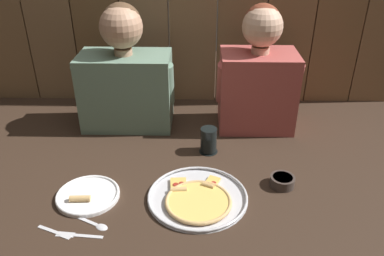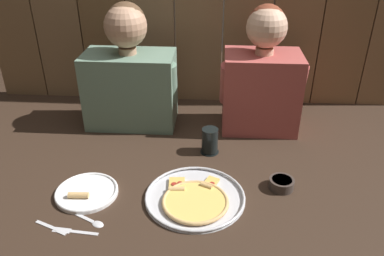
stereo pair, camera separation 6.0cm
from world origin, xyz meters
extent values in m
plane|color=#332319|center=(0.00, 0.00, 0.00)|extent=(3.20, 3.20, 0.00)
cylinder|color=silver|center=(0.04, -0.10, 0.00)|extent=(0.36, 0.36, 0.01)
torus|color=silver|center=(0.04, -0.10, 0.01)|extent=(0.36, 0.36, 0.01)
cylinder|color=#B23823|center=(0.04, -0.14, 0.01)|extent=(0.23, 0.23, 0.00)
cylinder|color=#EFC660|center=(0.04, -0.14, 0.01)|extent=(0.22, 0.22, 0.01)
torus|color=tan|center=(0.04, -0.14, 0.01)|extent=(0.24, 0.24, 0.01)
cube|color=#EABC56|center=(-0.04, -0.04, 0.01)|extent=(0.07, 0.08, 0.01)
cylinder|color=tan|center=(-0.03, -0.07, 0.02)|extent=(0.06, 0.02, 0.02)
cylinder|color=#A3281E|center=(-0.05, -0.04, 0.02)|extent=(0.02, 0.02, 0.00)
cylinder|color=#A3281E|center=(-0.03, -0.04, 0.02)|extent=(0.02, 0.02, 0.00)
cube|color=#EABC56|center=(0.09, -0.02, 0.01)|extent=(0.07, 0.08, 0.01)
cylinder|color=tan|center=(0.08, -0.05, 0.02)|extent=(0.05, 0.04, 0.02)
cylinder|color=#A3281E|center=(0.10, -0.03, 0.02)|extent=(0.02, 0.02, 0.00)
cylinder|color=white|center=(-0.36, -0.10, 0.01)|extent=(0.23, 0.23, 0.01)
torus|color=white|center=(-0.36, -0.10, 0.01)|extent=(0.23, 0.23, 0.01)
cylinder|color=tan|center=(-0.38, -0.14, 0.02)|extent=(0.07, 0.03, 0.02)
cylinder|color=black|center=(0.08, 0.21, 0.00)|extent=(0.08, 0.08, 0.01)
cylinder|color=black|center=(0.08, 0.21, 0.06)|extent=(0.07, 0.07, 0.11)
cylinder|color=#3D332D|center=(0.36, -0.02, 0.02)|extent=(0.09, 0.09, 0.04)
cylinder|color=#B23823|center=(0.36, -0.02, 0.03)|extent=(0.08, 0.08, 0.02)
cube|color=silver|center=(-0.45, -0.28, 0.00)|extent=(0.09, 0.05, 0.01)
cube|color=silver|center=(-0.39, -0.30, 0.00)|extent=(0.04, 0.03, 0.01)
cube|color=silver|center=(-0.31, -0.30, 0.00)|extent=(0.10, 0.02, 0.01)
cube|color=silver|center=(-0.39, -0.29, 0.00)|extent=(0.06, 0.03, 0.00)
cube|color=silver|center=(-0.34, -0.23, 0.00)|extent=(0.09, 0.05, 0.01)
ellipsoid|color=silver|center=(-0.28, -0.26, 0.00)|extent=(0.05, 0.05, 0.01)
cube|color=slate|center=(-0.31, 0.46, 0.18)|extent=(0.42, 0.23, 0.35)
cylinder|color=tan|center=(-0.31, 0.46, 0.37)|extent=(0.08, 0.08, 0.03)
sphere|color=tan|center=(-0.31, 0.46, 0.48)|extent=(0.19, 0.19, 0.19)
sphere|color=brown|center=(-0.31, 0.48, 0.49)|extent=(0.17, 0.17, 0.17)
cylinder|color=slate|center=(-0.49, 0.42, 0.23)|extent=(0.08, 0.13, 0.21)
cylinder|color=slate|center=(-0.12, 0.42, 0.23)|extent=(0.08, 0.11, 0.20)
cube|color=#AD4C47|center=(0.31, 0.46, 0.18)|extent=(0.34, 0.24, 0.36)
cylinder|color=#DBAD8E|center=(0.31, 0.46, 0.38)|extent=(0.08, 0.08, 0.03)
sphere|color=#DBAD8E|center=(0.31, 0.46, 0.48)|extent=(0.18, 0.18, 0.18)
sphere|color=brown|center=(0.31, 0.48, 0.49)|extent=(0.16, 0.16, 0.16)
cylinder|color=#AD4C47|center=(0.15, 0.42, 0.24)|extent=(0.08, 0.13, 0.21)
cylinder|color=#AD4C47|center=(0.46, 0.42, 0.24)|extent=(0.08, 0.12, 0.21)
camera|label=1|loc=(0.04, -1.21, 0.91)|focal=36.23mm
camera|label=2|loc=(0.10, -1.20, 0.91)|focal=36.23mm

